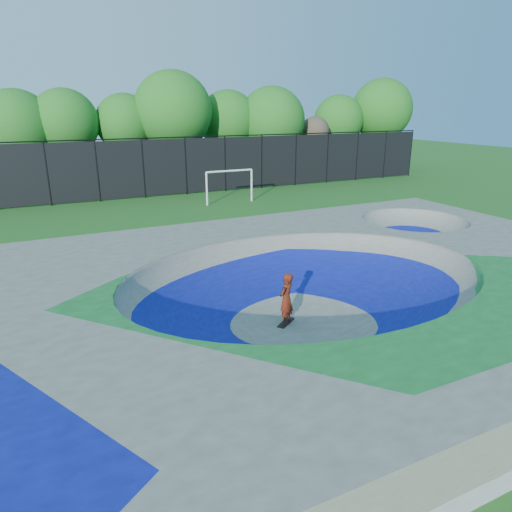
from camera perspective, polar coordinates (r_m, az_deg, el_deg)
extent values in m
plane|color=#1F5818|center=(13.89, 6.32, -7.69)|extent=(120.00, 120.00, 0.00)
cube|color=gray|center=(13.58, 6.43, -4.84)|extent=(22.00, 14.00, 1.50)
imported|color=#AE2D0D|center=(13.15, 3.79, -5.38)|extent=(0.69, 0.63, 1.57)
cube|color=black|center=(13.47, 3.72, -8.35)|extent=(0.76, 0.64, 0.05)
cylinder|color=white|center=(29.36, -6.17, 8.33)|extent=(0.12, 0.12, 2.10)
cylinder|color=white|center=(30.55, -0.56, 8.81)|extent=(0.12, 0.12, 2.10)
cylinder|color=white|center=(29.76, -3.35, 10.57)|extent=(3.14, 0.12, 0.12)
cylinder|color=black|center=(31.77, -24.62, 9.29)|extent=(0.09, 0.09, 4.00)
cylinder|color=black|center=(31.98, -19.21, 9.97)|extent=(0.09, 0.09, 4.00)
cylinder|color=black|center=(32.47, -13.89, 10.55)|extent=(0.09, 0.09, 4.00)
cylinder|color=black|center=(33.23, -8.76, 11.03)|extent=(0.09, 0.09, 4.00)
cylinder|color=black|center=(34.24, -3.88, 11.40)|extent=(0.09, 0.09, 4.00)
cylinder|color=black|center=(35.47, 0.71, 11.68)|extent=(0.09, 0.09, 4.00)
cylinder|color=black|center=(36.90, 4.97, 11.87)|extent=(0.09, 0.09, 4.00)
cylinder|color=black|center=(38.51, 8.89, 11.99)|extent=(0.09, 0.09, 4.00)
cylinder|color=black|center=(40.29, 12.49, 12.05)|extent=(0.09, 0.09, 4.00)
cylinder|color=black|center=(42.20, 15.78, 12.06)|extent=(0.09, 0.09, 4.00)
cylinder|color=black|center=(44.23, 18.77, 12.04)|extent=(0.09, 0.09, 4.00)
cube|color=black|center=(32.47, -13.89, 10.55)|extent=(48.00, 0.03, 3.80)
cylinder|color=black|center=(32.29, -14.17, 14.07)|extent=(48.00, 0.08, 0.08)
cylinder|color=#403320|center=(37.16, -26.96, 8.98)|extent=(0.44, 0.44, 2.64)
sphere|color=#1E681B|center=(36.89, -27.71, 14.00)|extent=(5.26, 5.26, 5.26)
cylinder|color=#403320|center=(36.92, -22.10, 10.00)|extent=(0.44, 0.44, 3.19)
sphere|color=#1E681B|center=(36.67, -22.74, 15.18)|extent=(4.71, 4.71, 4.71)
cylinder|color=#403320|center=(37.46, -15.65, 10.76)|extent=(0.44, 0.44, 3.20)
sphere|color=#1E681B|center=(37.21, -16.08, 15.69)|extent=(4.35, 4.35, 4.35)
cylinder|color=#403320|center=(37.28, -9.99, 11.33)|extent=(0.44, 0.44, 3.48)
sphere|color=#1E681B|center=(37.03, -10.34, 17.44)|extent=(5.96, 5.96, 5.96)
cylinder|color=#403320|center=(40.24, -3.41, 11.77)|extent=(0.44, 0.44, 3.08)
sphere|color=#1E681B|center=(40.00, -3.51, 16.59)|extent=(4.91, 4.91, 4.91)
cylinder|color=#403320|center=(40.71, 1.91, 11.62)|extent=(0.44, 0.44, 2.74)
sphere|color=#1E681B|center=(40.45, 1.96, 16.54)|extent=(5.66, 5.66, 5.66)
cylinder|color=#403320|center=(42.87, 7.22, 11.87)|extent=(0.44, 0.44, 2.81)
sphere|color=brown|center=(42.67, 7.36, 15.22)|extent=(2.60, 2.60, 2.60)
cylinder|color=#403320|center=(46.57, 10.06, 12.35)|extent=(0.44, 0.44, 2.98)
sphere|color=#1E681B|center=(46.37, 10.29, 16.36)|extent=(4.73, 4.73, 4.73)
cylinder|color=#403320|center=(48.39, 15.03, 12.57)|extent=(0.44, 0.44, 3.56)
sphere|color=#1E681B|center=(48.21, 15.43, 17.25)|extent=(5.82, 5.82, 5.82)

